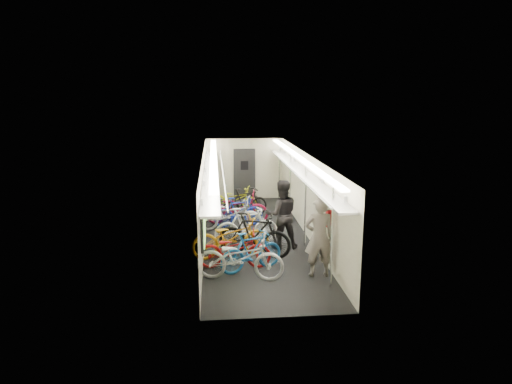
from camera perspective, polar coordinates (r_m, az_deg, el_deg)
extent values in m
plane|color=black|center=(13.45, 0.00, -5.55)|extent=(10.00, 10.00, 0.00)
plane|color=white|center=(12.93, 0.00, 4.64)|extent=(10.00, 10.00, 0.00)
plane|color=beige|center=(13.09, -6.55, -0.68)|extent=(0.00, 10.00, 10.00)
plane|color=beige|center=(13.36, 6.42, -0.42)|extent=(0.00, 10.00, 10.00)
plane|color=beige|center=(18.04, -1.47, 2.91)|extent=(3.00, 0.00, 3.00)
plane|color=beige|center=(8.37, 3.19, -8.04)|extent=(3.00, 0.00, 3.00)
cube|color=black|center=(9.98, -6.69, -4.45)|extent=(0.06, 1.10, 0.80)
cube|color=#94BA51|center=(9.98, -6.46, -4.44)|extent=(0.02, 0.96, 0.66)
cube|color=black|center=(12.10, -6.46, -1.49)|extent=(0.06, 1.10, 0.80)
cube|color=#94BA51|center=(12.10, -6.27, -1.49)|extent=(0.02, 0.96, 0.66)
cube|color=black|center=(14.25, -6.31, 0.58)|extent=(0.06, 1.10, 0.80)
cube|color=#94BA51|center=(14.25, -6.14, 0.58)|extent=(0.02, 0.96, 0.66)
cube|color=black|center=(16.41, -6.19, 2.11)|extent=(0.06, 1.10, 0.80)
cube|color=#94BA51|center=(16.41, -6.05, 2.11)|extent=(0.02, 0.96, 0.66)
cube|color=yellow|center=(11.02, -6.52, -2.57)|extent=(0.02, 0.22, 0.30)
cube|color=yellow|center=(13.16, -6.34, -0.16)|extent=(0.02, 0.22, 0.30)
cube|color=yellow|center=(15.32, -6.21, 1.58)|extent=(0.02, 0.22, 0.30)
cube|color=black|center=(18.01, -1.45, 2.25)|extent=(0.85, 0.08, 2.00)
cube|color=#999BA0|center=(12.95, -5.66, 2.45)|extent=(0.40, 9.70, 0.05)
cube|color=#999BA0|center=(13.18, 5.55, 2.62)|extent=(0.40, 9.70, 0.05)
cylinder|color=silver|center=(12.93, -4.20, 2.91)|extent=(0.04, 9.70, 0.04)
cylinder|color=silver|center=(13.11, 4.14, 3.03)|extent=(0.04, 9.70, 0.04)
cube|color=white|center=(12.88, -5.34, 4.29)|extent=(0.18, 9.60, 0.04)
cube|color=white|center=(13.10, 5.25, 4.43)|extent=(0.18, 9.60, 0.04)
cylinder|color=silver|center=(9.73, 9.48, -5.28)|extent=(0.05, 0.05, 2.38)
cylinder|color=silver|center=(12.35, 6.21, -1.44)|extent=(0.05, 0.05, 2.38)
cylinder|color=silver|center=(14.75, 4.30, 0.82)|extent=(0.05, 0.05, 2.38)
cylinder|color=silver|center=(17.18, 2.92, 2.44)|extent=(0.05, 0.05, 2.38)
imported|color=#B1B3B6|center=(10.27, -2.00, -8.19)|extent=(2.07, 1.06, 1.04)
imported|color=#1C64AD|center=(10.75, -0.57, -7.42)|extent=(1.66, 1.07, 0.97)
imported|color=#9F1111|center=(10.96, -2.74, -7.19)|extent=(1.79, 0.72, 0.92)
imported|color=black|center=(11.64, -0.25, -5.39)|extent=(1.99, 1.23, 1.16)
imported|color=#BF7F12|center=(11.64, -3.15, -5.67)|extent=(2.12, 1.09, 1.06)
imported|color=silver|center=(12.56, -1.20, -4.30)|extent=(1.83, 0.76, 1.06)
imported|color=#B0AFB4|center=(13.74, -3.42, -2.81)|extent=(2.21, 1.38, 1.10)
imported|color=#1B2FA3|center=(14.30, -2.15, -2.49)|extent=(1.66, 0.83, 0.96)
imported|color=maroon|center=(14.57, -2.46, -2.00)|extent=(2.11, 0.99, 1.06)
imported|color=black|center=(15.31, -1.40, -1.36)|extent=(1.77, 1.14, 1.03)
imported|color=#B4BA11|center=(16.06, -2.75, -0.91)|extent=(1.88, 1.20, 0.94)
imported|color=slate|center=(10.43, 7.89, -5.62)|extent=(0.68, 0.45, 1.85)
imported|color=black|center=(12.23, 3.19, -2.81)|extent=(0.95, 0.76, 1.87)
cube|color=#A91016|center=(10.63, 9.45, -3.32)|extent=(0.28, 0.19, 0.38)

